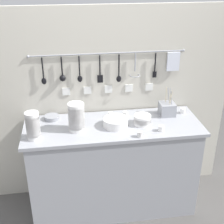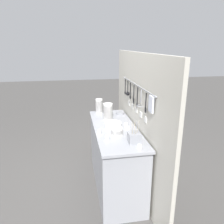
{
  "view_description": "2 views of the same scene",
  "coord_description": "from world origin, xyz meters",
  "px_view_note": "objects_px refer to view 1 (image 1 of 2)",
  "views": [
    {
      "loc": [
        -0.36,
        -2.36,
        2.18
      ],
      "look_at": [
        -0.01,
        -0.04,
        1.03
      ],
      "focal_mm": 50.0,
      "sensor_mm": 36.0,
      "label": 1
    },
    {
      "loc": [
        2.68,
        -0.51,
        1.94
      ],
      "look_at": [
        -0.01,
        -0.04,
        1.1
      ],
      "focal_mm": 35.0,
      "sensor_mm": 36.0,
      "label": 2
    }
  ],
  "objects_px": {
    "cup_front_left": "(125,114)",
    "steel_mixing_bowl": "(52,117)",
    "cup_centre": "(140,134)",
    "cup_back_left": "(183,111)",
    "cup_beside_plates": "(111,115)",
    "bowl_stack_tall_left": "(142,120)",
    "bowl_stack_back_corner": "(76,117)",
    "bowl_stack_short_front": "(33,126)",
    "plate_stack": "(116,122)",
    "cutlery_caddy": "(167,109)",
    "cup_back_right": "(161,128)"
  },
  "relations": [
    {
      "from": "bowl_stack_tall_left",
      "to": "bowl_stack_back_corner",
      "type": "bearing_deg",
      "value": -177.93
    },
    {
      "from": "plate_stack",
      "to": "cup_back_left",
      "type": "height_order",
      "value": "plate_stack"
    },
    {
      "from": "cup_centre",
      "to": "steel_mixing_bowl",
      "type": "bearing_deg",
      "value": 149.42
    },
    {
      "from": "bowl_stack_back_corner",
      "to": "bowl_stack_tall_left",
      "type": "relative_size",
      "value": 1.65
    },
    {
      "from": "cup_beside_plates",
      "to": "bowl_stack_back_corner",
      "type": "bearing_deg",
      "value": -148.01
    },
    {
      "from": "cutlery_caddy",
      "to": "cup_back_right",
      "type": "bearing_deg",
      "value": -115.81
    },
    {
      "from": "cutlery_caddy",
      "to": "cup_beside_plates",
      "type": "xyz_separation_m",
      "value": [
        -0.52,
        0.03,
        -0.04
      ]
    },
    {
      "from": "cup_front_left",
      "to": "cup_centre",
      "type": "distance_m",
      "value": 0.38
    },
    {
      "from": "plate_stack",
      "to": "cup_centre",
      "type": "bearing_deg",
      "value": -51.47
    },
    {
      "from": "cup_back_left",
      "to": "cup_beside_plates",
      "type": "xyz_separation_m",
      "value": [
        -0.68,
        0.02,
        0.0
      ]
    },
    {
      "from": "cup_front_left",
      "to": "cup_back_left",
      "type": "distance_m",
      "value": 0.55
    },
    {
      "from": "steel_mixing_bowl",
      "to": "plate_stack",
      "type": "bearing_deg",
      "value": -21.2
    },
    {
      "from": "bowl_stack_back_corner",
      "to": "bowl_stack_short_front",
      "type": "height_order",
      "value": "bowl_stack_back_corner"
    },
    {
      "from": "steel_mixing_bowl",
      "to": "cutlery_caddy",
      "type": "relative_size",
      "value": 0.51
    },
    {
      "from": "bowl_stack_back_corner",
      "to": "cutlery_caddy",
      "type": "bearing_deg",
      "value": 11.35
    },
    {
      "from": "bowl_stack_tall_left",
      "to": "plate_stack",
      "type": "xyz_separation_m",
      "value": [
        -0.24,
        -0.0,
        -0.01
      ]
    },
    {
      "from": "bowl_stack_back_corner",
      "to": "cup_back_left",
      "type": "bearing_deg",
      "value": 10.2
    },
    {
      "from": "bowl_stack_back_corner",
      "to": "cutlery_caddy",
      "type": "distance_m",
      "value": 0.85
    },
    {
      "from": "bowl_stack_tall_left",
      "to": "cup_front_left",
      "type": "xyz_separation_m",
      "value": [
        -0.12,
        0.17,
        -0.02
      ]
    },
    {
      "from": "bowl_stack_tall_left",
      "to": "cutlery_caddy",
      "type": "height_order",
      "value": "cutlery_caddy"
    },
    {
      "from": "bowl_stack_tall_left",
      "to": "cup_centre",
      "type": "relative_size",
      "value": 3.02
    },
    {
      "from": "bowl_stack_tall_left",
      "to": "bowl_stack_short_front",
      "type": "xyz_separation_m",
      "value": [
        -0.92,
        -0.11,
        0.07
      ]
    },
    {
      "from": "bowl_stack_back_corner",
      "to": "cutlery_caddy",
      "type": "xyz_separation_m",
      "value": [
        0.84,
        0.17,
        -0.06
      ]
    },
    {
      "from": "steel_mixing_bowl",
      "to": "cup_centre",
      "type": "height_order",
      "value": "cup_centre"
    },
    {
      "from": "steel_mixing_bowl",
      "to": "cup_back_left",
      "type": "height_order",
      "value": "cup_back_left"
    },
    {
      "from": "plate_stack",
      "to": "steel_mixing_bowl",
      "type": "bearing_deg",
      "value": 158.8
    },
    {
      "from": "bowl_stack_short_front",
      "to": "plate_stack",
      "type": "height_order",
      "value": "bowl_stack_short_front"
    },
    {
      "from": "plate_stack",
      "to": "cup_back_left",
      "type": "relative_size",
      "value": 4.37
    },
    {
      "from": "steel_mixing_bowl",
      "to": "cup_back_right",
      "type": "distance_m",
      "value": 0.98
    },
    {
      "from": "cup_front_left",
      "to": "cup_beside_plates",
      "type": "height_order",
      "value": "same"
    },
    {
      "from": "bowl_stack_short_front",
      "to": "cup_back_left",
      "type": "relative_size",
      "value": 4.72
    },
    {
      "from": "bowl_stack_tall_left",
      "to": "cutlery_caddy",
      "type": "distance_m",
      "value": 0.3
    },
    {
      "from": "bowl_stack_short_front",
      "to": "plate_stack",
      "type": "relative_size",
      "value": 1.08
    },
    {
      "from": "bowl_stack_back_corner",
      "to": "cup_front_left",
      "type": "relative_size",
      "value": 4.99
    },
    {
      "from": "bowl_stack_back_corner",
      "to": "cup_beside_plates",
      "type": "distance_m",
      "value": 0.39
    },
    {
      "from": "cup_back_right",
      "to": "cup_centre",
      "type": "bearing_deg",
      "value": -160.27
    },
    {
      "from": "cup_back_right",
      "to": "cup_centre",
      "type": "relative_size",
      "value": 1.0
    },
    {
      "from": "plate_stack",
      "to": "cup_front_left",
      "type": "bearing_deg",
      "value": 55.25
    },
    {
      "from": "bowl_stack_short_front",
      "to": "plate_stack",
      "type": "distance_m",
      "value": 0.69
    },
    {
      "from": "bowl_stack_tall_left",
      "to": "cup_beside_plates",
      "type": "height_order",
      "value": "bowl_stack_tall_left"
    },
    {
      "from": "cup_back_right",
      "to": "cup_back_left",
      "type": "bearing_deg",
      "value": 45.07
    },
    {
      "from": "cup_centre",
      "to": "cutlery_caddy",
      "type": "bearing_deg",
      "value": 46.85
    },
    {
      "from": "bowl_stack_back_corner",
      "to": "cup_beside_plates",
      "type": "height_order",
      "value": "bowl_stack_back_corner"
    },
    {
      "from": "bowl_stack_back_corner",
      "to": "cup_centre",
      "type": "height_order",
      "value": "bowl_stack_back_corner"
    },
    {
      "from": "bowl_stack_short_front",
      "to": "steel_mixing_bowl",
      "type": "height_order",
      "value": "bowl_stack_short_front"
    },
    {
      "from": "cup_beside_plates",
      "to": "bowl_stack_tall_left",
      "type": "bearing_deg",
      "value": -35.04
    },
    {
      "from": "plate_stack",
      "to": "cup_front_left",
      "type": "distance_m",
      "value": 0.21
    },
    {
      "from": "plate_stack",
      "to": "cutlery_caddy",
      "type": "distance_m",
      "value": 0.53
    },
    {
      "from": "cup_front_left",
      "to": "steel_mixing_bowl",
      "type": "bearing_deg",
      "value": 176.28
    },
    {
      "from": "bowl_stack_back_corner",
      "to": "cup_centre",
      "type": "relative_size",
      "value": 4.99
    }
  ]
}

